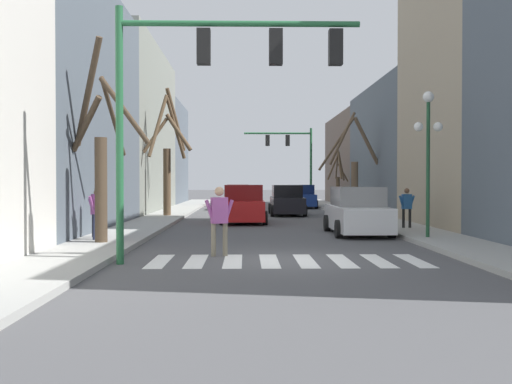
{
  "coord_description": "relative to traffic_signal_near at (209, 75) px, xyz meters",
  "views": [
    {
      "loc": [
        -1.05,
        -14.94,
        1.97
      ],
      "look_at": [
        -0.27,
        27.56,
        1.21
      ],
      "focal_mm": 42.0,
      "sensor_mm": 36.0,
      "label": 1
    }
  ],
  "objects": [
    {
      "name": "pedestrian_on_right_sidewalk",
      "position": [
        0.18,
        1.49,
        -3.41
      ],
      "size": [
        0.78,
        0.35,
        1.83
      ],
      "rotation": [
        0.0,
        0.0,
        3.41
      ],
      "color": "#7A705B",
      "rests_on": "ground_plane"
    },
    {
      "name": "sidewalk_right",
      "position": [
        7.25,
        0.7,
        -4.42
      ],
      "size": [
        2.15,
        90.0,
        0.15
      ],
      "color": "#9E9E99",
      "rests_on": "ground_plane"
    },
    {
      "name": "pedestrian_near_right_corner",
      "position": [
        -3.96,
        5.27,
        -3.43
      ],
      "size": [
        0.65,
        0.32,
        1.56
      ],
      "rotation": [
        0.0,
        0.0,
        5.93
      ],
      "color": "black",
      "rests_on": "sidewalk_left"
    },
    {
      "name": "car_driving_away_lane",
      "position": [
        5.02,
        7.84,
        -3.68
      ],
      "size": [
        2.07,
        4.72,
        1.77
      ],
      "rotation": [
        0.0,
        0.0,
        1.57
      ],
      "color": "white",
      "rests_on": "ground_plane"
    },
    {
      "name": "crosswalk_stripes",
      "position": [
        1.91,
        0.49,
        -4.49
      ],
      "size": [
        6.75,
        2.6,
        0.01
      ],
      "color": "white",
      "rests_on": "ground_plane"
    },
    {
      "name": "traffic_signal_near",
      "position": [
        0.0,
        0.0,
        0.0
      ],
      "size": [
        5.79,
        0.28,
        6.11
      ],
      "color": "#236038",
      "rests_on": "ground_plane"
    },
    {
      "name": "street_lamp_right_corner",
      "position": [
        6.83,
        5.16,
        -1.01
      ],
      "size": [
        0.95,
        0.36,
        4.75
      ],
      "color": "#1E4C2D",
      "rests_on": "sidewalk_right"
    },
    {
      "name": "car_parked_left_far",
      "position": [
        4.96,
        29.79,
        -3.7
      ],
      "size": [
        2.19,
        4.28,
        1.71
      ],
      "rotation": [
        0.0,
        0.0,
        1.57
      ],
      "color": "navy",
      "rests_on": "ground_plane"
    },
    {
      "name": "street_tree_right_mid",
      "position": [
        7.3,
        26.96,
        -2.43
      ],
      "size": [
        1.64,
        3.04,
        3.99
      ],
      "color": "brown",
      "rests_on": "sidewalk_right"
    },
    {
      "name": "car_at_intersection",
      "position": [
        0.29,
        33.09,
        -3.7
      ],
      "size": [
        1.99,
        4.77,
        1.72
      ],
      "rotation": [
        0.0,
        0.0,
        -1.57
      ],
      "color": "red",
      "rests_on": "ground_plane"
    },
    {
      "name": "pedestrian_crossing_street",
      "position": [
        -3.74,
        4.53,
        -3.35
      ],
      "size": [
        0.51,
        0.62,
        1.68
      ],
      "rotation": [
        0.0,
        0.0,
        0.91
      ],
      "color": "#282D47",
      "rests_on": "sidewalk_left"
    },
    {
      "name": "sidewalk_left",
      "position": [
        -3.44,
        0.7,
        -4.42
      ],
      "size": [
        2.15,
        90.0,
        0.15
      ],
      "color": "#9E9E99",
      "rests_on": "ground_plane"
    },
    {
      "name": "building_row_right",
      "position": [
        11.33,
        15.07,
        0.8
      ],
      "size": [
        6.0,
        46.81,
        13.78
      ],
      "color": "#515B66",
      "rests_on": "ground_plane"
    },
    {
      "name": "building_row_left",
      "position": [
        -7.52,
        19.0,
        0.21
      ],
      "size": [
        6.0,
        47.67,
        10.37
      ],
      "color": "beige",
      "rests_on": "ground_plane"
    },
    {
      "name": "car_driving_toward_lane",
      "position": [
        3.29,
        20.52,
        -3.68
      ],
      "size": [
        2.04,
        4.78,
        1.76
      ],
      "rotation": [
        0.0,
        0.0,
        1.57
      ],
      "color": "black",
      "rests_on": "ground_plane"
    },
    {
      "name": "car_parked_right_near",
      "position": [
        0.79,
        14.16,
        -3.66
      ],
      "size": [
        2.15,
        4.82,
        1.81
      ],
      "rotation": [
        0.0,
        0.0,
        -1.57
      ],
      "color": "red",
      "rests_on": "ground_plane"
    },
    {
      "name": "street_tree_left_near",
      "position": [
        6.91,
        18.98,
        -1.88
      ],
      "size": [
        3.41,
        1.48,
        5.69
      ],
      "color": "brown",
      "rests_on": "sidewalk_right"
    },
    {
      "name": "car_parked_right_far",
      "position": [
        0.34,
        26.99,
        -3.77
      ],
      "size": [
        2.09,
        4.57,
        1.54
      ],
      "rotation": [
        0.0,
        0.0,
        -1.57
      ],
      "color": "silver",
      "rests_on": "ground_plane"
    },
    {
      "name": "street_tree_right_near",
      "position": [
        -3.25,
        17.9,
        -1.08
      ],
      "size": [
        2.65,
        2.41,
        6.85
      ],
      "color": "brown",
      "rests_on": "sidewalk_left"
    },
    {
      "name": "pedestrian_on_left_sidewalk",
      "position": [
        7.19,
        9.06,
        -3.43
      ],
      "size": [
        0.67,
        0.26,
        1.55
      ],
      "rotation": [
        0.0,
        0.0,
        0.15
      ],
      "color": "black",
      "rests_on": "sidewalk_right"
    },
    {
      "name": "ground_plane",
      "position": [
        1.91,
        0.7,
        -4.5
      ],
      "size": [
        240.0,
        240.0,
        0.0
      ],
      "primitive_type": "plane",
      "color": "#4C4C4F"
    },
    {
      "name": "street_tree_left_mid",
      "position": [
        -3.54,
        3.96,
        -1.69
      ],
      "size": [
        2.56,
        2.09,
        6.19
      ],
      "color": "#473828",
      "rests_on": "sidewalk_left"
    },
    {
      "name": "traffic_signal_far",
      "position": [
        4.48,
        31.73,
        -0.18
      ],
      "size": [
        5.24,
        0.28,
        6.06
      ],
      "color": "#236038",
      "rests_on": "ground_plane"
    }
  ]
}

